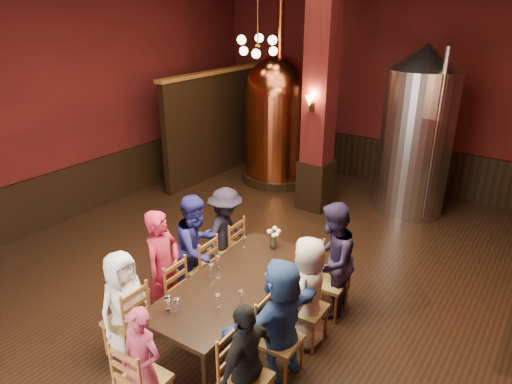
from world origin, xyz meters
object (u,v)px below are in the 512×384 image
Objects in this scene: dining_table at (234,284)px; person_1 at (163,269)px; steel_vessel at (417,132)px; rose_vase at (273,235)px; person_0 at (124,305)px; copper_kettle at (279,118)px; person_2 at (197,248)px.

dining_table is 0.92m from person_1.
steel_vessel reaches higher than rose_vase.
person_1 is at bearing -121.01° from rose_vase.
person_0 is 6.22m from copper_kettle.
copper_kettle is 3.08m from steel_vessel.
person_2 is 0.48× the size of steel_vessel.
dining_table is at bearing -76.53° from person_1.
person_2 is at bearing 158.78° from dining_table.
copper_kettle is at bearing 14.09° from person_2.
person_0 reaches higher than dining_table.
steel_vessel is at bearing 81.04° from rose_vase.
dining_table is 5.06m from steel_vessel.
steel_vessel is (1.39, 5.98, 0.94)m from person_0.
copper_kettle is at bearing -179.12° from steel_vessel.
copper_kettle is (-1.66, 5.26, 0.68)m from person_1.
copper_kettle reaches higher than dining_table.
steel_vessel is at bearing -12.09° from person_0.
rose_vase is (-0.63, -4.00, -0.66)m from steel_vessel.
steel_vessel is at bearing 0.88° from copper_kettle.
dining_table is at bearing -87.36° from rose_vase.
steel_vessel is (3.08, 0.05, 0.14)m from copper_kettle.
copper_kettle is (-1.63, 4.60, 0.70)m from person_2.
copper_kettle is (-1.69, 5.93, 0.80)m from person_0.
person_0 is 0.42× the size of steel_vessel.
person_1 reaches higher than dining_table.
person_0 reaches higher than rose_vase.
person_1 is 5.56m from copper_kettle.
person_2 is (-0.06, 1.33, 0.11)m from person_0.
person_2 is at bearing -141.43° from rose_vase.
dining_table is 0.76× the size of steel_vessel.
rose_vase is at bearing 89.93° from dining_table.
copper_kettle is at bearing 16.89° from person_0.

